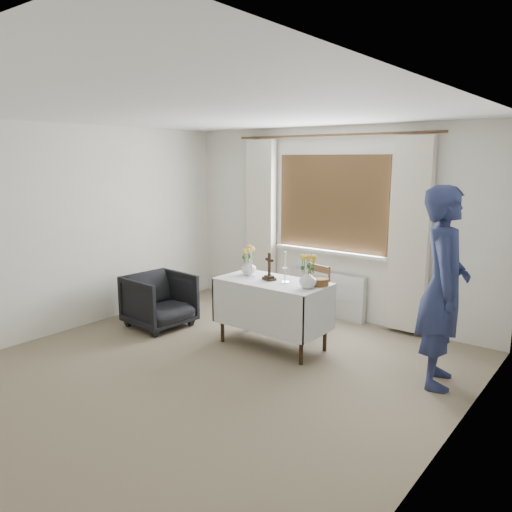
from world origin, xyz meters
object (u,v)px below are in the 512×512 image
at_px(person, 443,287).
at_px(flower_vase_left, 249,267).
at_px(wooden_chair, 311,298).
at_px(altar_table, 272,314).
at_px(flower_vase_right, 308,279).
at_px(wooden_cross, 269,267).
at_px(armchair, 160,301).

height_order(person, flower_vase_left, person).
bearing_deg(wooden_chair, flower_vase_left, -109.07).
height_order(altar_table, person, person).
relative_size(flower_vase_left, flower_vase_right, 0.95).
distance_m(person, wooden_cross, 1.84).
relative_size(altar_table, flower_vase_left, 6.89).
height_order(altar_table, wooden_cross, wooden_cross).
distance_m(altar_table, wooden_chair, 0.78).
distance_m(wooden_chair, armchair, 1.89).
bearing_deg(flower_vase_right, wooden_cross, 176.13).
height_order(altar_table, flower_vase_right, flower_vase_right).
bearing_deg(armchair, flower_vase_left, -66.62).
height_order(altar_table, armchair, altar_table).
bearing_deg(flower_vase_right, armchair, -171.72).
bearing_deg(wooden_cross, armchair, -148.22).
bearing_deg(flower_vase_left, altar_table, -10.00).
relative_size(altar_table, person, 0.67).
bearing_deg(altar_table, wooden_cross, 177.14).
height_order(wooden_cross, flower_vase_left, wooden_cross).
xyz_separation_m(altar_table, flower_vase_right, (0.47, -0.03, 0.48)).
bearing_deg(person, flower_vase_left, 75.87).
relative_size(altar_table, armchair, 1.67).
bearing_deg(flower_vase_right, person, 9.93).
relative_size(wooden_cross, flower_vase_left, 1.70).
height_order(wooden_cross, flower_vase_right, wooden_cross).
bearing_deg(wooden_chair, wooden_cross, -83.83).
xyz_separation_m(altar_table, person, (1.78, 0.20, 0.55)).
height_order(armchair, flower_vase_left, flower_vase_left).
bearing_deg(person, flower_vase_right, 82.48).
height_order(altar_table, wooden_chair, wooden_chair).
bearing_deg(flower_vase_left, armchair, -160.70).
distance_m(altar_table, armchair, 1.55).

